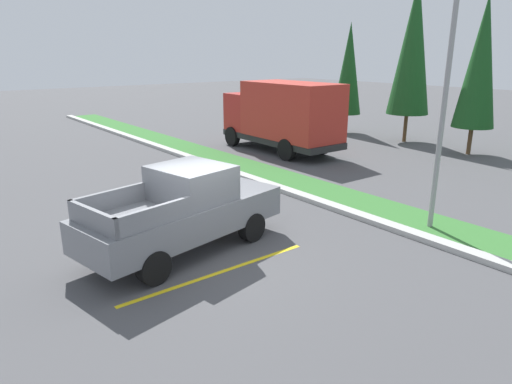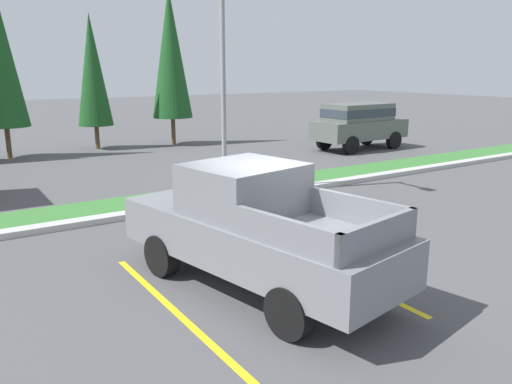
{
  "view_description": "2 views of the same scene",
  "coord_description": "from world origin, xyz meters",
  "px_view_note": "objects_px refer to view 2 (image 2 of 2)",
  "views": [
    {
      "loc": [
        8.65,
        -5.26,
        4.68
      ],
      "look_at": [
        -0.5,
        1.86,
        1.15
      ],
      "focal_mm": 31.95,
      "sensor_mm": 36.0,
      "label": 1
    },
    {
      "loc": [
        -5.14,
        -7.12,
        3.64
      ],
      "look_at": [
        -0.24,
        0.38,
        1.49
      ],
      "focal_mm": 36.15,
      "sensor_mm": 36.0,
      "label": 2
    }
  ],
  "objects_px": {
    "suv_distant": "(359,122)",
    "cypress_tree_rightmost": "(171,53)",
    "pickup_truck_main": "(254,228)",
    "cypress_tree_right_inner": "(92,70)",
    "street_light": "(225,52)"
  },
  "relations": [
    {
      "from": "suv_distant",
      "to": "street_light",
      "type": "xyz_separation_m",
      "value": [
        -9.52,
        -4.39,
        2.85
      ]
    },
    {
      "from": "suv_distant",
      "to": "cypress_tree_right_inner",
      "type": "bearing_deg",
      "value": 146.14
    },
    {
      "from": "street_light",
      "to": "suv_distant",
      "type": "bearing_deg",
      "value": 24.73
    },
    {
      "from": "pickup_truck_main",
      "to": "street_light",
      "type": "height_order",
      "value": "street_light"
    },
    {
      "from": "pickup_truck_main",
      "to": "cypress_tree_rightmost",
      "type": "relative_size",
      "value": 0.74
    },
    {
      "from": "cypress_tree_right_inner",
      "to": "street_light",
      "type": "bearing_deg",
      "value": -87.23
    },
    {
      "from": "pickup_truck_main",
      "to": "street_light",
      "type": "xyz_separation_m",
      "value": [
        2.91,
        5.95,
        3.05
      ]
    },
    {
      "from": "pickup_truck_main",
      "to": "cypress_tree_right_inner",
      "type": "relative_size",
      "value": 0.9
    },
    {
      "from": "pickup_truck_main",
      "to": "cypress_tree_rightmost",
      "type": "height_order",
      "value": "cypress_tree_rightmost"
    },
    {
      "from": "pickup_truck_main",
      "to": "cypress_tree_right_inner",
      "type": "xyz_separation_m",
      "value": [
        2.37,
        17.09,
        2.53
      ]
    },
    {
      "from": "pickup_truck_main",
      "to": "cypress_tree_rightmost",
      "type": "bearing_deg",
      "value": 70.19
    },
    {
      "from": "street_light",
      "to": "pickup_truck_main",
      "type": "bearing_deg",
      "value": -116.05
    },
    {
      "from": "pickup_truck_main",
      "to": "suv_distant",
      "type": "distance_m",
      "value": 16.17
    },
    {
      "from": "suv_distant",
      "to": "cypress_tree_rightmost",
      "type": "height_order",
      "value": "cypress_tree_rightmost"
    },
    {
      "from": "suv_distant",
      "to": "cypress_tree_rightmost",
      "type": "xyz_separation_m",
      "value": [
        -6.52,
        6.08,
        3.11
      ]
    }
  ]
}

